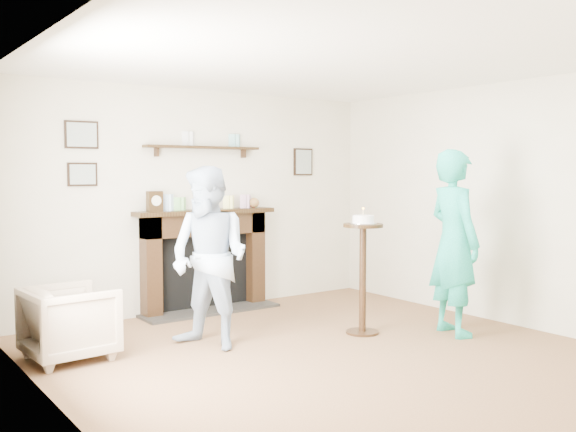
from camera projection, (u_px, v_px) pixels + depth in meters
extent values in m
plane|color=brown|center=(342.00, 360.00, 5.37)|extent=(5.00, 5.00, 0.00)
cube|color=beige|center=(201.00, 200.00, 7.31)|extent=(4.50, 0.04, 2.50)
cube|color=beige|center=(67.00, 225.00, 3.98)|extent=(0.04, 5.00, 2.50)
cube|color=beige|center=(510.00, 204.00, 6.59)|extent=(0.04, 5.00, 2.50)
cube|color=white|center=(344.00, 58.00, 5.20)|extent=(4.50, 5.00, 0.04)
cube|color=black|center=(151.00, 267.00, 6.90)|extent=(0.18, 0.20, 1.10)
cube|color=black|center=(254.00, 258.00, 7.66)|extent=(0.18, 0.20, 1.10)
cube|color=black|center=(205.00, 224.00, 7.25)|extent=(1.50, 0.20, 0.24)
cube|color=black|center=(203.00, 272.00, 7.35)|extent=(1.14, 0.06, 0.86)
cube|color=#2A2825|center=(211.00, 310.00, 7.22)|extent=(1.60, 0.44, 0.03)
cube|color=black|center=(206.00, 212.00, 7.22)|extent=(1.68, 0.26, 0.05)
cube|color=black|center=(203.00, 147.00, 7.21)|extent=(1.40, 0.15, 0.03)
cube|color=black|center=(81.00, 135.00, 6.47)|extent=(0.34, 0.03, 0.28)
cube|color=black|center=(82.00, 174.00, 6.50)|extent=(0.30, 0.03, 0.24)
cube|color=black|center=(303.00, 162.00, 8.11)|extent=(0.28, 0.03, 0.34)
cube|color=black|center=(155.00, 201.00, 6.85)|extent=(0.16, 0.09, 0.22)
cylinder|color=#EBE6CB|center=(156.00, 201.00, 6.81)|extent=(0.11, 0.01, 0.11)
sphere|color=green|center=(254.00, 203.00, 7.58)|extent=(0.12, 0.12, 0.12)
imported|color=tan|center=(71.00, 359.00, 5.40)|extent=(0.73, 0.72, 0.63)
imported|color=#B1BBDE|center=(210.00, 348.00, 5.75)|extent=(0.88, 0.97, 1.63)
imported|color=teal|center=(452.00, 334.00, 6.25)|extent=(0.58, 0.74, 1.79)
cylinder|color=black|center=(362.00, 332.00, 6.26)|extent=(0.32, 0.32, 0.02)
cylinder|color=black|center=(363.00, 279.00, 6.23)|extent=(0.07, 0.07, 1.02)
cylinder|color=black|center=(363.00, 225.00, 6.19)|extent=(0.39, 0.39, 0.03)
cylinder|color=silver|center=(363.00, 223.00, 6.19)|extent=(0.26, 0.26, 0.01)
cylinder|color=white|center=(363.00, 219.00, 6.19)|extent=(0.20, 0.20, 0.07)
cylinder|color=beige|center=(363.00, 212.00, 6.18)|extent=(0.01, 0.01, 0.06)
sphere|color=orange|center=(363.00, 208.00, 6.18)|extent=(0.02, 0.02, 0.02)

